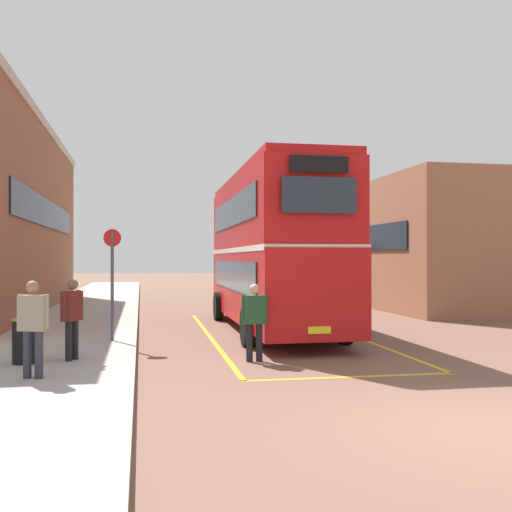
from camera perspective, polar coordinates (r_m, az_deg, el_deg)
The scene contains 11 objects.
ground_plane at distance 21.64m, azimuth 0.56°, elevation -6.09°, with size 135.60×135.60×0.00m, color brown.
sidewalk_left at distance 23.67m, azimuth -16.35°, elevation -5.41°, with size 4.00×57.60×0.14m, color #A39E93.
depot_building_right at distance 28.80m, azimuth 18.54°, elevation 0.98°, with size 8.86×12.12×5.63m.
double_decker_bus at distance 17.86m, azimuth 1.49°, elevation 0.74°, with size 2.91×10.41×4.75m.
single_deck_bus at distance 36.07m, azimuth 1.76°, elevation -1.15°, with size 3.58×9.41×3.02m.
pedestrian_boarding at distance 12.47m, azimuth -0.16°, elevation -5.98°, with size 0.56×0.24×1.66m.
pedestrian_waiting_near at distance 12.42m, azimuth -17.58°, elevation -5.40°, with size 0.41×0.51×1.64m.
pedestrian_waiting_far at distance 10.76m, azimuth -21.00°, elevation -6.04°, with size 0.54×0.37×1.68m.
litter_bin at distance 12.42m, azimuth -21.65°, elevation -7.71°, with size 0.52×0.52×0.88m.
bus_stop_sign at distance 15.07m, azimuth -13.90°, elevation -1.70°, with size 0.43×0.15×2.80m.
bay_marking_yellow at distance 16.14m, azimuth 2.96°, elevation -8.08°, with size 4.34×12.42×0.01m.
Camera 1 is at (-4.40, -6.68, 2.20)m, focal length 40.84 mm.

